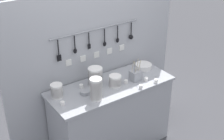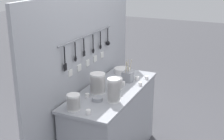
% 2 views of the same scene
% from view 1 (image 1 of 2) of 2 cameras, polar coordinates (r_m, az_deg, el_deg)
% --- Properties ---
extents(counter, '(1.47, 0.58, 0.89)m').
position_cam_1_polar(counter, '(3.81, -0.17, -8.51)').
color(counter, '#9EA0A8').
rests_on(counter, ground).
extents(back_wall, '(2.27, 0.09, 1.94)m').
position_cam_1_polar(back_wall, '(3.76, -2.97, 0.37)').
color(back_wall, '#A8AAB2').
rests_on(back_wall, ground).
extents(bowl_stack_back_corner, '(0.14, 0.14, 0.13)m').
position_cam_1_polar(bowl_stack_back_corner, '(3.52, 0.58, -1.97)').
color(bowl_stack_back_corner, white).
rests_on(bowl_stack_back_corner, counter).
extents(bowl_stack_wide_centre, '(0.13, 0.13, 0.16)m').
position_cam_1_polar(bowl_stack_wide_centre, '(3.36, -10.07, -3.77)').
color(bowl_stack_wide_centre, white).
rests_on(bowl_stack_wide_centre, counter).
extents(bowl_stack_tall_left, '(0.16, 0.16, 0.22)m').
position_cam_1_polar(bowl_stack_tall_left, '(3.52, -3.06, -1.23)').
color(bowl_stack_tall_left, white).
rests_on(bowl_stack_tall_left, counter).
extents(bowl_stack_short_front, '(0.13, 0.13, 0.25)m').
position_cam_1_polar(bowl_stack_short_front, '(3.25, -2.94, -3.50)').
color(bowl_stack_short_front, white).
rests_on(bowl_stack_short_front, counter).
extents(plate_stack, '(0.21, 0.21, 0.06)m').
position_cam_1_polar(plate_stack, '(3.94, 5.76, 0.73)').
color(plate_stack, white).
rests_on(plate_stack, counter).
extents(steel_mixing_bowl, '(0.11, 0.11, 0.04)m').
position_cam_1_polar(steel_mixing_bowl, '(3.41, -4.98, -4.07)').
color(steel_mixing_bowl, '#93969E').
rests_on(steel_mixing_bowl, counter).
extents(cutlery_caddy, '(0.11, 0.11, 0.26)m').
position_cam_1_polar(cutlery_caddy, '(3.64, 4.30, -0.99)').
color(cutlery_caddy, '#93969E').
rests_on(cutlery_caddy, counter).
extents(cup_edge_near, '(0.04, 0.04, 0.04)m').
position_cam_1_polar(cup_edge_near, '(3.51, 5.27, -3.05)').
color(cup_edge_near, white).
rests_on(cup_edge_near, counter).
extents(cup_beside_plates, '(0.04, 0.04, 0.04)m').
position_cam_1_polar(cup_beside_plates, '(3.59, 2.58, -2.16)').
color(cup_beside_plates, white).
rests_on(cup_beside_plates, counter).
extents(cup_back_right, '(0.04, 0.04, 0.04)m').
position_cam_1_polar(cup_back_right, '(3.66, 6.26, -1.67)').
color(cup_back_right, white).
rests_on(cup_back_right, counter).
extents(cup_front_right, '(0.04, 0.04, 0.04)m').
position_cam_1_polar(cup_front_right, '(3.25, -9.04, -6.05)').
color(cup_front_right, white).
rests_on(cup_front_right, counter).
extents(cup_by_caddy, '(0.04, 0.04, 0.04)m').
position_cam_1_polar(cup_by_caddy, '(3.64, 8.03, -2.00)').
color(cup_by_caddy, white).
rests_on(cup_by_caddy, counter).
extents(cup_mid_row, '(0.04, 0.04, 0.04)m').
position_cam_1_polar(cup_mid_row, '(3.52, -5.65, -2.95)').
color(cup_mid_row, white).
rests_on(cup_mid_row, counter).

